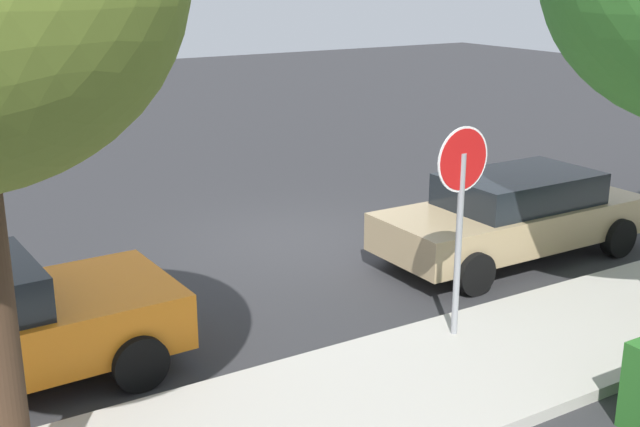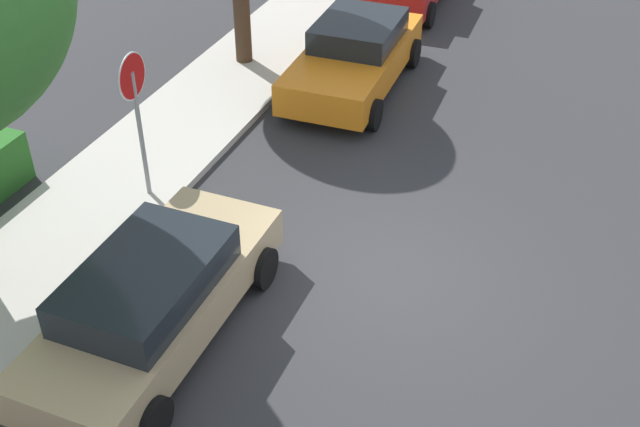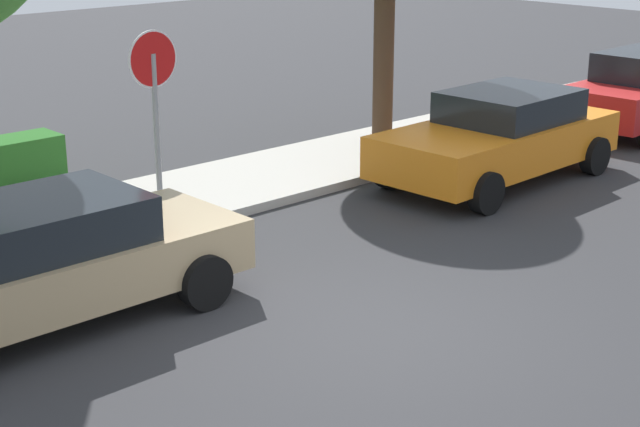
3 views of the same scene
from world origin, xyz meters
The scene contains 5 objects.
ground_plane centered at (0.00, 0.00, 0.00)m, with size 60.00×60.00×0.00m, color #2D2D30.
sidewalk_curb centered at (0.00, 5.24, 0.07)m, with size 32.00×2.41×0.14m, color #B2ADA3.
stop_sign centered at (0.39, 4.54, 1.89)m, with size 0.79×0.08×2.75m.
parked_car_tan centered at (-2.49, 2.59, 0.73)m, with size 4.57×1.95×1.40m.
parked_car_orange centered at (5.74, 2.72, 0.75)m, with size 4.54×2.20×1.46m.
Camera 3 is at (-6.91, -6.65, 4.46)m, focal length 55.00 mm.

